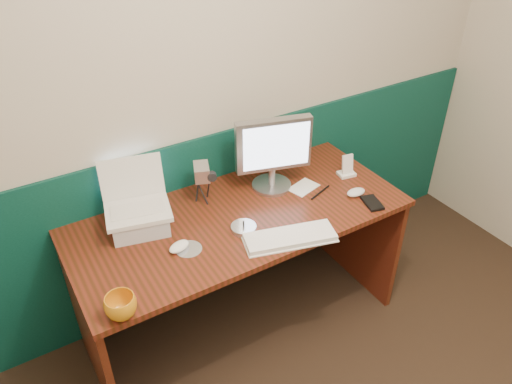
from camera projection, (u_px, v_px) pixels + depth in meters
back_wall at (217, 85)px, 2.38m from camera, size 3.50×0.04×2.50m
wainscot at (224, 212)px, 2.79m from camera, size 3.48×0.02×1.00m
desk at (241, 273)px, 2.57m from camera, size 1.60×0.70×0.75m
laptop_riser at (140, 221)px, 2.25m from camera, size 0.29×0.26×0.09m
laptop at (135, 192)px, 2.16m from camera, size 0.33×0.28×0.24m
monitor at (272, 155)px, 2.45m from camera, size 0.39×0.21×0.37m
keyboard at (290, 238)px, 2.20m from camera, size 0.42×0.24×0.02m
mouse_right at (356, 192)px, 2.48m from camera, size 0.10×0.06×0.03m
mouse_left at (179, 246)px, 2.15m from camera, size 0.11×0.09×0.03m
mug at (121, 306)px, 1.82m from camera, size 0.14×0.14×0.09m
camcorder at (202, 183)px, 2.39m from camera, size 0.14×0.16×0.21m
cd_spindle at (244, 228)px, 2.26m from camera, size 0.12×0.12×0.02m
cd_loose_a at (189, 249)px, 2.16m from camera, size 0.12×0.12×0.00m
pen at (320, 192)px, 2.51m from camera, size 0.15×0.06×0.01m
papers at (304, 187)px, 2.55m from camera, size 0.17×0.14×0.00m
dock at (346, 174)px, 2.64m from camera, size 0.10×0.08×0.02m
music_player at (348, 164)px, 2.61m from camera, size 0.06×0.04×0.10m
pda at (372, 203)px, 2.43m from camera, size 0.10×0.14×0.01m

